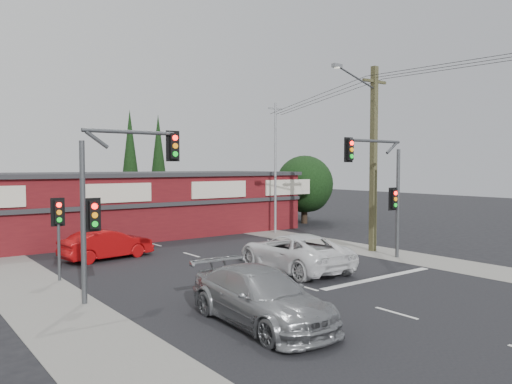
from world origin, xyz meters
TOP-DOWN VIEW (x-y plane):
  - ground at (0.00, 0.00)m, footprint 120.00×120.00m
  - road_strip at (0.00, 5.00)m, footprint 14.00×70.00m
  - verge_left at (-8.50, 5.00)m, footprint 3.00×70.00m
  - verge_right at (8.50, 5.00)m, footprint 3.00×70.00m
  - stop_line at (3.50, -1.50)m, footprint 6.50×0.35m
  - white_suv at (1.78, 1.87)m, footprint 3.18×6.12m
  - silver_suv at (-4.05, -3.27)m, footprint 2.54×5.68m
  - red_sedan at (-3.92, 9.49)m, footprint 4.72×2.25m
  - lane_dashes at (0.00, -0.71)m, footprint 0.12×36.19m
  - shop_building at (-0.99, 16.99)m, footprint 27.30×8.40m
  - tree_cluster at (14.69, 15.44)m, footprint 5.90×5.10m
  - conifer_near at (3.50, 24.00)m, footprint 1.80×1.80m
  - conifer_far at (7.00, 26.00)m, footprint 1.80×1.80m
  - traffic_mast_left at (-6.43, 2.00)m, footprint 3.77×0.27m
  - traffic_mast_right at (6.86, 1.00)m, footprint 3.96×0.27m
  - pedestal_signal at (-7.20, 6.01)m, footprint 0.55×0.27m
  - utility_pole at (8.36, 2.99)m, footprint 4.38×0.59m
  - steel_pole at (9.00, 12.00)m, footprint 1.20×0.16m
  - power_lines at (8.47, -2.47)m, footprint 2.01×29.00m

SIDE VIEW (x-z plane):
  - ground at x=0.00m, z-range 0.00..0.00m
  - road_strip at x=0.00m, z-range 0.00..0.01m
  - verge_left at x=-8.50m, z-range 0.00..0.02m
  - verge_right at x=8.50m, z-range 0.00..0.02m
  - stop_line at x=3.50m, z-range 0.01..0.02m
  - lane_dashes at x=0.00m, z-range 0.01..0.02m
  - red_sedan at x=-3.92m, z-range 0.00..1.49m
  - silver_suv at x=-4.05m, z-range 0.00..1.62m
  - white_suv at x=1.78m, z-range 0.00..1.65m
  - shop_building at x=-0.99m, z-range 0.02..4.25m
  - pedestal_signal at x=-7.20m, z-range 0.72..4.09m
  - tree_cluster at x=14.69m, z-range 0.15..5.65m
  - traffic_mast_left at x=-6.43m, z-range 0.94..6.92m
  - traffic_mast_right at x=6.86m, z-range 0.96..6.93m
  - steel_pole at x=9.00m, z-range 0.20..9.20m
  - utility_pole at x=8.36m, z-range 0.40..10.40m
  - conifer_near at x=3.50m, z-range 0.85..10.10m
  - conifer_far at x=7.00m, z-range 0.85..10.10m
  - power_lines at x=8.47m, z-range 8.43..9.65m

